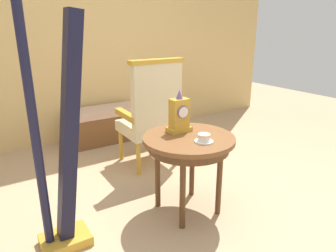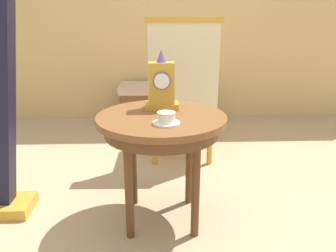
{
  "view_description": "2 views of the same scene",
  "coord_description": "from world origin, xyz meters",
  "px_view_note": "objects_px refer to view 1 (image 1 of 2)",
  "views": [
    {
      "loc": [
        -1.32,
        -1.7,
        1.44
      ],
      "look_at": [
        -0.08,
        0.23,
        0.7
      ],
      "focal_mm": 33.25,
      "sensor_mm": 36.0,
      "label": 1
    },
    {
      "loc": [
        -0.02,
        -1.67,
        1.15
      ],
      "look_at": [
        0.05,
        0.06,
        0.58
      ],
      "focal_mm": 36.36,
      "sensor_mm": 36.0,
      "label": 2
    }
  ],
  "objects_px": {
    "armchair": "(152,112)",
    "harp": "(60,149)",
    "teacup_left": "(204,138)",
    "window_bench": "(104,125)",
    "mantel_clock": "(179,115)",
    "side_table": "(189,146)"
  },
  "relations": [
    {
      "from": "armchair",
      "to": "harp",
      "type": "relative_size",
      "value": 0.65
    },
    {
      "from": "side_table",
      "to": "mantel_clock",
      "type": "relative_size",
      "value": 2.1
    },
    {
      "from": "teacup_left",
      "to": "mantel_clock",
      "type": "relative_size",
      "value": 0.41
    },
    {
      "from": "teacup_left",
      "to": "window_bench",
      "type": "xyz_separation_m",
      "value": [
        0.01,
        2.02,
        -0.44
      ]
    },
    {
      "from": "side_table",
      "to": "window_bench",
      "type": "distance_m",
      "value": 1.89
    },
    {
      "from": "side_table",
      "to": "harp",
      "type": "distance_m",
      "value": 0.94
    },
    {
      "from": "teacup_left",
      "to": "armchair",
      "type": "relative_size",
      "value": 0.12
    },
    {
      "from": "armchair",
      "to": "side_table",
      "type": "bearing_deg",
      "value": -101.55
    },
    {
      "from": "mantel_clock",
      "to": "armchair",
      "type": "height_order",
      "value": "armchair"
    },
    {
      "from": "side_table",
      "to": "mantel_clock",
      "type": "xyz_separation_m",
      "value": [
        0.0,
        0.13,
        0.21
      ]
    },
    {
      "from": "armchair",
      "to": "harp",
      "type": "xyz_separation_m",
      "value": [
        -1.1,
        -0.77,
        0.11
      ]
    },
    {
      "from": "armchair",
      "to": "mantel_clock",
      "type": "bearing_deg",
      "value": -103.24
    },
    {
      "from": "teacup_left",
      "to": "side_table",
      "type": "bearing_deg",
      "value": 97.97
    },
    {
      "from": "teacup_left",
      "to": "armchair",
      "type": "xyz_separation_m",
      "value": [
        0.16,
        1.04,
        -0.07
      ]
    },
    {
      "from": "armchair",
      "to": "window_bench",
      "type": "height_order",
      "value": "armchair"
    },
    {
      "from": "side_table",
      "to": "armchair",
      "type": "bearing_deg",
      "value": 78.45
    },
    {
      "from": "mantel_clock",
      "to": "side_table",
      "type": "bearing_deg",
      "value": -91.84
    },
    {
      "from": "mantel_clock",
      "to": "harp",
      "type": "height_order",
      "value": "harp"
    },
    {
      "from": "teacup_left",
      "to": "window_bench",
      "type": "relative_size",
      "value": 0.15
    },
    {
      "from": "side_table",
      "to": "teacup_left",
      "type": "xyz_separation_m",
      "value": [
        0.02,
        -0.15,
        0.1
      ]
    },
    {
      "from": "mantel_clock",
      "to": "harp",
      "type": "bearing_deg",
      "value": -178.29
    },
    {
      "from": "side_table",
      "to": "window_bench",
      "type": "relative_size",
      "value": 0.78
    }
  ]
}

